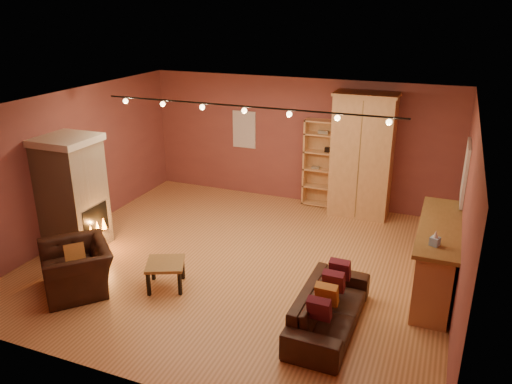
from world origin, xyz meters
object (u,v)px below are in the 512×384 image
at_px(bar_counter, 436,258).
at_px(loveseat, 330,302).
at_px(fireplace, 73,194).
at_px(armchair, 76,261).
at_px(coffee_table, 165,266).
at_px(bookcase, 322,163).
at_px(armoire, 362,155).

distance_m(bar_counter, loveseat, 2.04).
relative_size(fireplace, armchair, 1.57).
relative_size(bar_counter, coffee_table, 3.06).
relative_size(bookcase, coffee_table, 2.54).
bearing_deg(fireplace, loveseat, -7.99).
bearing_deg(armchair, armoire, 95.18).
xyz_separation_m(armoire, bar_counter, (1.70, -2.65, -0.74)).
distance_m(bar_counter, coffee_table, 4.25).
bearing_deg(bookcase, bar_counter, -48.03).
distance_m(loveseat, armchair, 3.97).
xyz_separation_m(bookcase, loveseat, (1.29, -4.44, -0.59)).
bearing_deg(fireplace, bookcase, 45.75).
height_order(fireplace, armoire, armoire).
bearing_deg(coffee_table, armoire, 61.25).
xyz_separation_m(fireplace, armoire, (4.55, 3.52, 0.25)).
bearing_deg(loveseat, armoire, 6.33).
distance_m(armoire, loveseat, 4.33).
height_order(fireplace, loveseat, fireplace).
xyz_separation_m(bookcase, armchair, (-2.65, -4.95, -0.49)).
distance_m(armoire, coffee_table, 4.82).
bearing_deg(bookcase, armchair, -118.13).
relative_size(bookcase, armchair, 1.45).
bearing_deg(bar_counter, bookcase, 131.97).
distance_m(bookcase, coffee_table, 4.63).
distance_m(loveseat, coffee_table, 2.67).
bearing_deg(bar_counter, coffee_table, -159.34).
distance_m(armchair, coffee_table, 1.39).
height_order(bar_counter, loveseat, bar_counter).
distance_m(fireplace, loveseat, 5.03).
bearing_deg(coffee_table, bar_counter, 20.66).
bearing_deg(fireplace, bar_counter, 7.88).
height_order(fireplace, coffee_table, fireplace).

